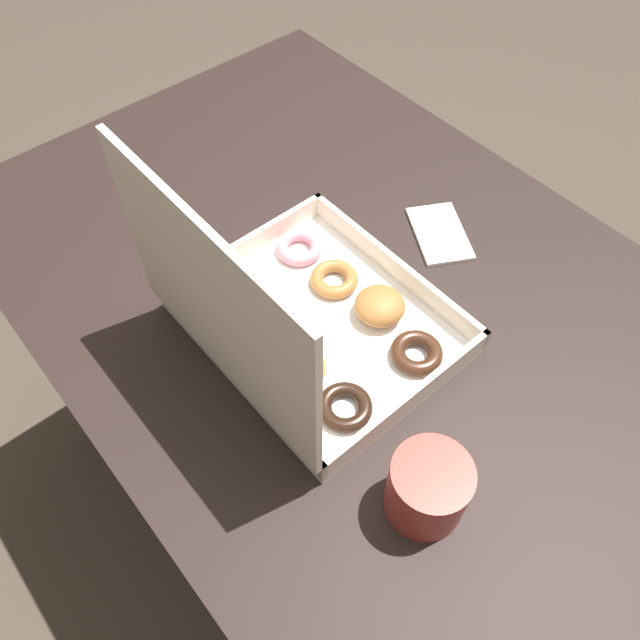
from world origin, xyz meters
TOP-DOWN VIEW (x-y plane):
  - ground_plane at (0.00, 0.00)m, footprint 8.00×8.00m
  - dining_table at (0.00, 0.00)m, footprint 1.23×0.76m
  - donut_box at (0.02, 0.11)m, footprint 0.33×0.28m
  - coffee_mug at (-0.23, 0.14)m, footprint 0.09×0.09m
  - paper_napkin at (0.04, -0.17)m, footprint 0.14×0.12m

SIDE VIEW (x-z plane):
  - ground_plane at x=0.00m, z-range 0.00..0.00m
  - dining_table at x=0.00m, z-range 0.27..1.05m
  - paper_napkin at x=0.04m, z-range 0.77..0.78m
  - coffee_mug at x=-0.23m, z-range 0.77..0.86m
  - donut_box at x=0.02m, z-range 0.68..0.98m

